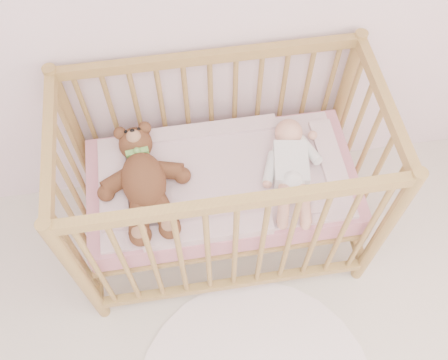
{
  "coord_description": "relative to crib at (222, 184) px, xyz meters",
  "views": [
    {
      "loc": [
        -0.07,
        0.45,
        2.47
      ],
      "look_at": [
        0.1,
        1.55,
        0.62
      ],
      "focal_mm": 40.0,
      "sensor_mm": 36.0,
      "label": 1
    }
  ],
  "objects": [
    {
      "name": "crib",
      "position": [
        0.0,
        0.0,
        0.0
      ],
      "size": [
        1.36,
        0.76,
        1.0
      ],
      "primitive_type": null,
      "color": "tan",
      "rests_on": "floor"
    },
    {
      "name": "mattress",
      "position": [
        0.0,
        0.0,
        -0.01
      ],
      "size": [
        1.22,
        0.62,
        0.13
      ],
      "primitive_type": "cube",
      "color": "pink",
      "rests_on": "crib"
    },
    {
      "name": "blanket",
      "position": [
        0.0,
        0.0,
        0.06
      ],
      "size": [
        1.1,
        0.58,
        0.06
      ],
      "primitive_type": null,
      "color": "pink",
      "rests_on": "mattress"
    },
    {
      "name": "baby",
      "position": [
        0.3,
        -0.02,
        0.14
      ],
      "size": [
        0.36,
        0.61,
        0.14
      ],
      "primitive_type": null,
      "rotation": [
        0.0,
        0.0,
        -0.16
      ],
      "color": "white",
      "rests_on": "blanket"
    },
    {
      "name": "teddy_bear",
      "position": [
        -0.34,
        -0.02,
        0.15
      ],
      "size": [
        0.49,
        0.64,
        0.17
      ],
      "primitive_type": null,
      "rotation": [
        0.0,
        0.0,
        0.11
      ],
      "color": "brown",
      "rests_on": "blanket"
    }
  ]
}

